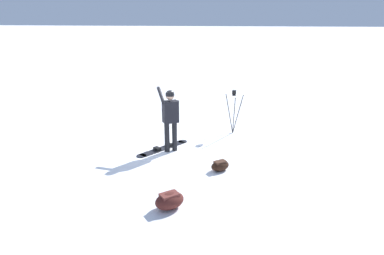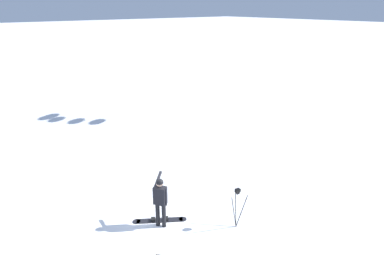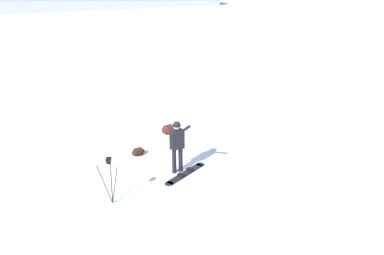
{
  "view_description": "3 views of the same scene",
  "coord_description": "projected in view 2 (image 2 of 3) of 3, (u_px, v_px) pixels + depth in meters",
  "views": [
    {
      "loc": [
        -2.47,
        8.66,
        3.56
      ],
      "look_at": [
        -0.94,
        0.34,
        0.83
      ],
      "focal_mm": 31.87,
      "sensor_mm": 36.0,
      "label": 1
    },
    {
      "loc": [
        -8.51,
        5.34,
        6.92
      ],
      "look_at": [
        0.76,
        -2.15,
        2.68
      ],
      "focal_mm": 32.54,
      "sensor_mm": 36.0,
      "label": 2
    },
    {
      "loc": [
        1.09,
        -10.89,
        6.21
      ],
      "look_at": [
        0.3,
        -1.49,
        2.19
      ],
      "focal_mm": 36.79,
      "sensor_mm": 36.0,
      "label": 3
    }
  ],
  "objects": [
    {
      "name": "snowboard",
      "position": [
        160.0,
        220.0,
        11.76
      ],
      "size": [
        1.13,
        1.56,
        0.1
      ],
      "color": "black",
      "rests_on": "ground_plane"
    },
    {
      "name": "ground_plane",
      "position": [
        157.0,
        222.0,
        11.72
      ],
      "size": [
        300.0,
        300.0,
        0.0
      ],
      "primitive_type": "plane",
      "color": "white"
    },
    {
      "name": "camera_tripod",
      "position": [
        237.0,
        200.0,
        11.12
      ],
      "size": [
        0.59,
        0.53,
        1.4
      ],
      "color": "#262628",
      "rests_on": "ground_plane"
    },
    {
      "name": "snowboarder",
      "position": [
        160.0,
        197.0,
        11.16
      ],
      "size": [
        0.71,
        0.59,
        1.76
      ],
      "color": "black",
      "rests_on": "ground_plane"
    }
  ]
}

